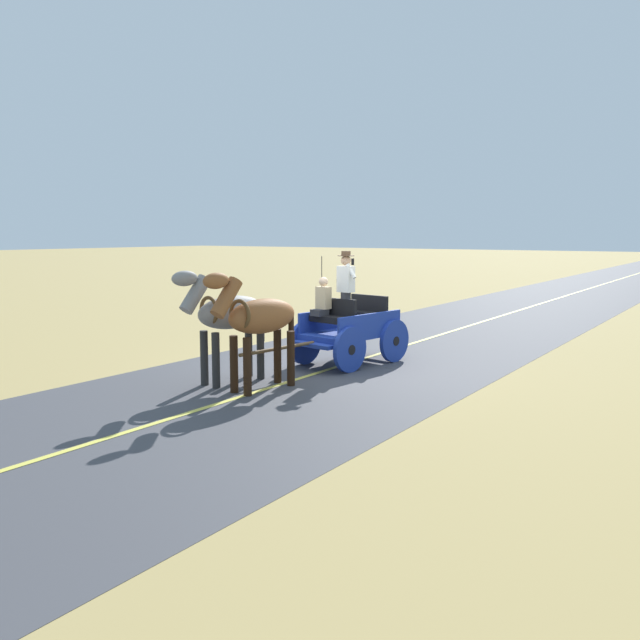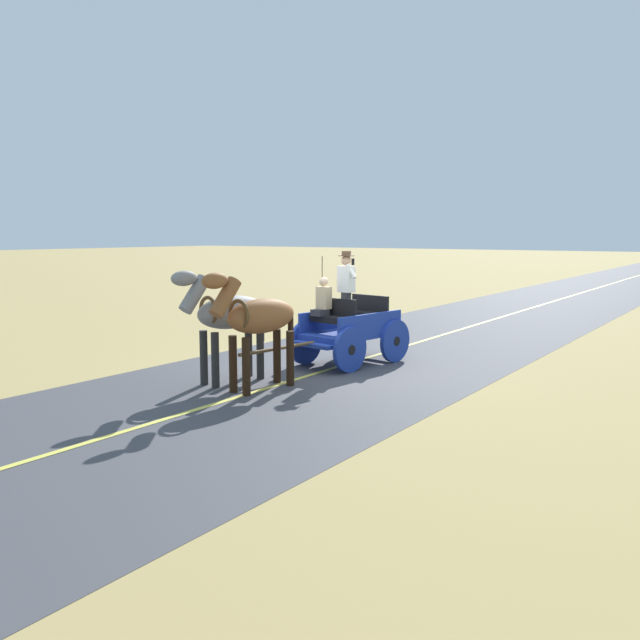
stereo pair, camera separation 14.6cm
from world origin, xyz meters
name	(u,v)px [view 2 (the right image)]	position (x,y,z in m)	size (l,w,h in m)	color
ground_plane	(332,369)	(0.00, 0.00, 0.00)	(200.00, 200.00, 0.00)	tan
road_surface	(332,369)	(0.00, 0.00, 0.00)	(6.62, 160.00, 0.01)	#424247
road_centre_stripe	(332,368)	(0.00, 0.00, 0.01)	(0.12, 160.00, 0.00)	#DBCC4C
horse_drawn_carriage	(348,327)	(0.02, -0.68, 0.82)	(1.77, 4.51, 2.50)	#1E3899
horse_near_side	(257,319)	(0.07, 2.38, 1.32)	(0.79, 2.15, 2.21)	brown
horse_off_side	(227,315)	(0.93, 2.24, 1.32)	(0.83, 2.15, 2.21)	gray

